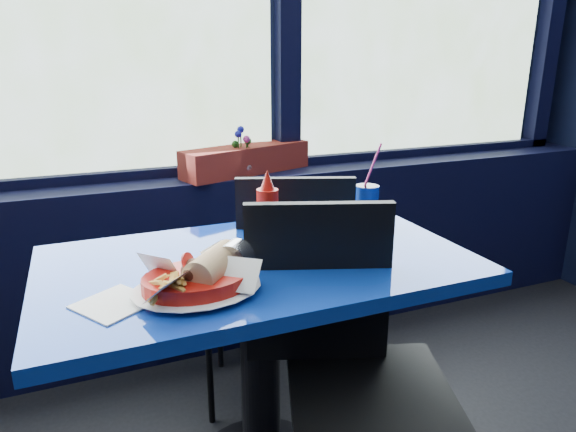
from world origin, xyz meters
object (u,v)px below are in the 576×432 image
object	(u,v)px
soda_cup	(366,203)
food_basket	(199,279)
chair_near_back	(273,277)
planter_box	(246,159)
chair_near_front	(348,353)
flower_vase	(242,161)
ketchup_bottle	(268,214)
near_table	(259,315)

from	to	relation	value
soda_cup	food_basket	bearing A→B (deg)	-153.58
chair_near_back	planter_box	bearing A→B (deg)	-78.24
planter_box	soda_cup	world-z (taller)	soda_cup
chair_near_front	planter_box	world-z (taller)	chair_near_front
chair_near_front	flower_vase	size ratio (longest dim) A/B	4.36
ketchup_bottle	soda_cup	world-z (taller)	soda_cup
food_basket	chair_near_front	bearing A→B (deg)	-35.07
ketchup_bottle	near_table	bearing A→B (deg)	-128.86
chair_near_back	flower_vase	distance (m)	0.62
near_table	soda_cup	bearing A→B (deg)	20.64
near_table	planter_box	distance (m)	0.96
flower_vase	ketchup_bottle	xyz separation A→B (m)	(-0.16, -0.77, -0.01)
food_basket	near_table	bearing A→B (deg)	14.38
chair_near_front	ketchup_bottle	distance (m)	0.46
ketchup_bottle	soda_cup	xyz separation A→B (m)	(0.40, 0.10, -0.04)
chair_near_back	planter_box	xyz separation A→B (m)	(0.08, 0.55, 0.33)
chair_near_back	soda_cup	world-z (taller)	soda_cup
flower_vase	ketchup_bottle	size ratio (longest dim) A/B	0.89
near_table	ketchup_bottle	bearing A→B (deg)	51.14
chair_near_back	flower_vase	xyz separation A→B (m)	(0.05, 0.51, 0.33)
chair_near_back	food_basket	size ratio (longest dim) A/B	2.67
chair_near_front	planter_box	xyz separation A→B (m)	(0.08, 1.11, 0.32)
flower_vase	soda_cup	bearing A→B (deg)	-70.77
near_table	flower_vase	distance (m)	0.92
food_basket	chair_near_back	bearing A→B (deg)	29.52
near_table	chair_near_front	xyz separation A→B (m)	(0.17, -0.24, -0.03)
planter_box	food_basket	xyz separation A→B (m)	(-0.45, -1.03, -0.07)
near_table	ketchup_bottle	world-z (taller)	ketchup_bottle
flower_vase	soda_cup	xyz separation A→B (m)	(0.23, -0.67, -0.05)
chair_near_front	soda_cup	world-z (taller)	soda_cup
food_basket	ketchup_bottle	world-z (taller)	ketchup_bottle
chair_near_front	soda_cup	size ratio (longest dim) A/B	3.34
near_table	soda_cup	size ratio (longest dim) A/B	4.29
food_basket	soda_cup	distance (m)	0.73
chair_near_front	chair_near_back	distance (m)	0.56
chair_near_front	ketchup_bottle	size ratio (longest dim) A/B	3.88
food_basket	ketchup_bottle	size ratio (longest dim) A/B	1.43
chair_near_back	ketchup_bottle	size ratio (longest dim) A/B	3.83
planter_box	ketchup_bottle	size ratio (longest dim) A/B	2.54
ketchup_bottle	soda_cup	bearing A→B (deg)	14.45
flower_vase	food_basket	size ratio (longest dim) A/B	0.62
chair_near_front	planter_box	bearing A→B (deg)	105.49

